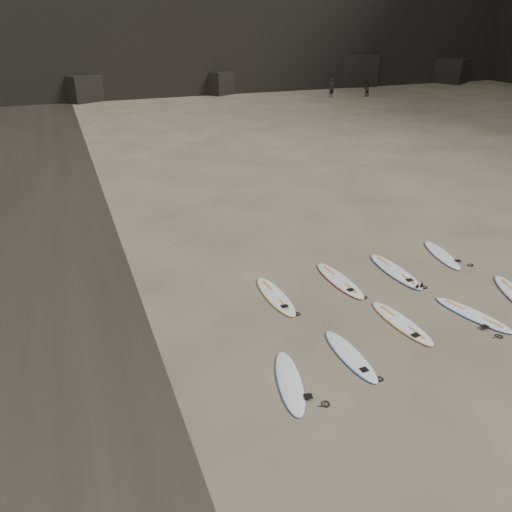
{
  "coord_description": "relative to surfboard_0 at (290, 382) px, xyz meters",
  "views": [
    {
      "loc": [
        -8.46,
        -9.07,
        7.69
      ],
      "look_at": [
        -3.82,
        2.84,
        1.5
      ],
      "focal_mm": 35.0,
      "sensor_mm": 36.0,
      "label": 1
    }
  ],
  "objects": [
    {
      "name": "ground",
      "position": [
        4.43,
        0.86,
        -0.04
      ],
      "size": [
        240.0,
        240.0,
        0.0
      ],
      "primitive_type": "plane",
      "color": "#897559",
      "rests_on": "ground"
    },
    {
      "name": "surfboard_0",
      "position": [
        0.0,
        0.0,
        0.0
      ],
      "size": [
        1.12,
        2.38,
        0.08
      ],
      "primitive_type": "ellipsoid",
      "rotation": [
        0.0,
        0.0,
        -0.25
      ],
      "color": "white",
      "rests_on": "ground"
    },
    {
      "name": "surfboard_1",
      "position": [
        1.83,
        0.36,
        -0.0
      ],
      "size": [
        0.57,
        2.29,
        0.08
      ],
      "primitive_type": "ellipsoid",
      "rotation": [
        0.0,
        0.0,
        0.01
      ],
      "color": "white",
      "rests_on": "ground"
    },
    {
      "name": "surfboard_2",
      "position": [
        3.92,
        1.13,
        0.0
      ],
      "size": [
        0.77,
        2.48,
        0.09
      ],
      "primitive_type": "ellipsoid",
      "rotation": [
        0.0,
        0.0,
        0.08
      ],
      "color": "white",
      "rests_on": "ground"
    },
    {
      "name": "surfboard_3",
      "position": [
        6.06,
        0.73,
        0.0
      ],
      "size": [
        1.21,
        2.46,
        0.09
      ],
      "primitive_type": "ellipsoid",
      "rotation": [
        0.0,
        0.0,
        0.28
      ],
      "color": "white",
      "rests_on": "ground"
    },
    {
      "name": "surfboard_5",
      "position": [
        1.24,
        3.72,
        0.0
      ],
      "size": [
        0.64,
        2.52,
        0.09
      ],
      "primitive_type": "ellipsoid",
      "rotation": [
        0.0,
        0.0,
        0.01
      ],
      "color": "white",
      "rests_on": "ground"
    },
    {
      "name": "surfboard_6",
      "position": [
        3.54,
        3.89,
        0.01
      ],
      "size": [
        0.72,
        2.64,
        0.09
      ],
      "primitive_type": "ellipsoid",
      "rotation": [
        0.0,
        0.0,
        0.04
      ],
      "color": "white",
      "rests_on": "ground"
    },
    {
      "name": "surfboard_7",
      "position": [
        5.58,
        3.77,
        0.01
      ],
      "size": [
        0.66,
        2.73,
        0.1
      ],
      "primitive_type": "ellipsoid",
      "rotation": [
        0.0,
        0.0,
        -0.0
      ],
      "color": "white",
      "rests_on": "ground"
    },
    {
      "name": "surfboard_8",
      "position": [
        7.87,
        4.22,
        0.0
      ],
      "size": [
        1.06,
        2.44,
        0.09
      ],
      "primitive_type": "ellipsoid",
      "rotation": [
        0.0,
        0.0,
        -0.22
      ],
      "color": "white",
      "rests_on": "ground"
    },
    {
      "name": "person_a",
      "position": [
        22.76,
        39.06,
        0.9
      ],
      "size": [
        0.81,
        0.69,
        1.89
      ],
      "primitive_type": "imported",
      "rotation": [
        0.0,
        0.0,
        0.41
      ],
      "color": "black",
      "rests_on": "ground"
    },
    {
      "name": "person_b",
      "position": [
        26.34,
        38.23,
        0.76
      ],
      "size": [
        0.9,
        0.77,
        1.61
      ],
      "primitive_type": "imported",
      "rotation": [
        0.0,
        0.0,
        3.38
      ],
      "color": "black",
      "rests_on": "ground"
    }
  ]
}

